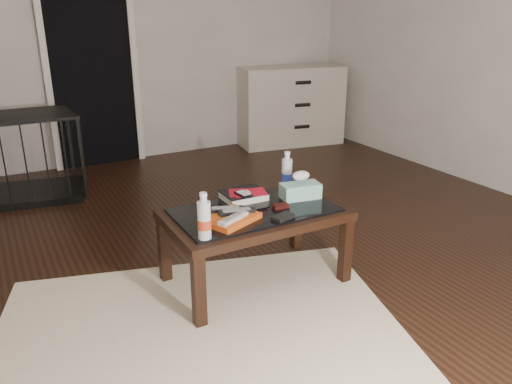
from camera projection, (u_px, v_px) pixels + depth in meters
ground at (245, 248)px, 3.38m from camera, size 5.00×5.00×0.00m
doorway at (91, 63)px, 4.87m from camera, size 0.90×0.08×2.07m
coffee_table at (255, 219)px, 2.84m from camera, size 1.00×0.60×0.46m
rug at (201, 336)px, 2.46m from camera, size 2.33×1.98×0.01m
dresser at (290, 106)px, 5.85m from camera, size 1.26×0.68×0.90m
pet_crate at (25, 171)px, 4.21m from camera, size 1.00×0.76×0.71m
magazines at (231, 218)px, 2.65m from camera, size 0.34×0.30×0.03m
remote_silver at (233, 218)px, 2.59m from camera, size 0.20×0.13×0.02m
remote_black_front at (237, 211)px, 2.67m from camera, size 0.21×0.08×0.02m
remote_black_back at (226, 209)px, 2.70m from camera, size 0.21×0.12×0.02m
textbook at (244, 195)px, 2.95m from camera, size 0.25×0.20×0.05m
dvd_mailers at (245, 192)px, 2.93m from camera, size 0.23×0.20×0.01m
ipod at (243, 194)px, 2.87m from camera, size 0.08×0.11×0.02m
flip_phone at (281, 206)px, 2.82m from camera, size 0.09×0.05×0.02m
wallet at (283, 217)px, 2.68m from camera, size 0.13×0.10×0.02m
water_bottle_left at (204, 216)px, 2.42m from camera, size 0.08×0.08×0.24m
water_bottle_right at (287, 170)px, 3.10m from camera, size 0.08×0.08×0.24m
tissue_box at (300, 191)px, 2.96m from camera, size 0.25×0.16×0.09m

